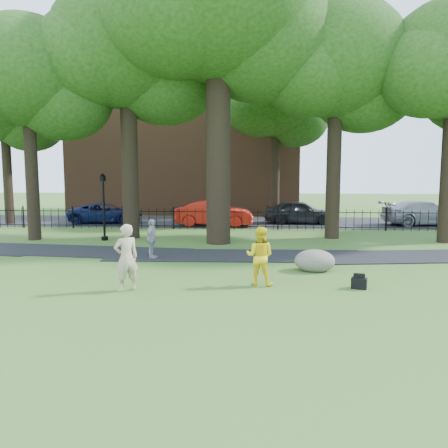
# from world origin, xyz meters

# --- Properties ---
(ground) EXTENTS (120.00, 120.00, 0.00)m
(ground) POSITION_xyz_m (0.00, 0.00, 0.00)
(ground) COLOR #416623
(ground) RESTS_ON ground
(footpath) EXTENTS (36.07, 3.85, 0.03)m
(footpath) POSITION_xyz_m (1.00, 3.90, 0.00)
(footpath) COLOR black
(footpath) RESTS_ON ground
(street) EXTENTS (80.00, 7.00, 0.02)m
(street) POSITION_xyz_m (0.00, 16.00, 0.00)
(street) COLOR black
(street) RESTS_ON ground
(iron_fence) EXTENTS (44.00, 0.04, 1.20)m
(iron_fence) POSITION_xyz_m (0.00, 12.00, 0.60)
(iron_fence) COLOR black
(iron_fence) RESTS_ON ground
(brick_building) EXTENTS (18.00, 8.00, 12.00)m
(brick_building) POSITION_xyz_m (-4.00, 24.00, 6.00)
(brick_building) COLOR brown
(brick_building) RESTS_ON ground
(big_tree) EXTENTS (10.08, 8.61, 14.37)m
(big_tree) POSITION_xyz_m (0.13, 7.09, 10.14)
(big_tree) COLOR black
(big_tree) RESTS_ON ground
(tree_row) EXTENTS (26.82, 7.96, 12.42)m
(tree_row) POSITION_xyz_m (0.52, 8.40, 8.15)
(tree_row) COLOR black
(tree_row) RESTS_ON ground
(woman) EXTENTS (0.80, 0.75, 1.83)m
(woman) POSITION_xyz_m (-1.81, -1.40, 0.92)
(woman) COLOR tan
(woman) RESTS_ON ground
(man) EXTENTS (0.95, 0.82, 1.68)m
(man) POSITION_xyz_m (1.80, -0.51, 0.84)
(man) COLOR yellow
(man) RESTS_ON ground
(pedestrian) EXTENTS (0.45, 0.91, 1.49)m
(pedestrian) POSITION_xyz_m (-2.19, 3.14, 0.75)
(pedestrian) COLOR #99999D
(pedestrian) RESTS_ON ground
(boulder) EXTENTS (1.43, 1.14, 0.77)m
(boulder) POSITION_xyz_m (3.63, 1.45, 0.38)
(boulder) COLOR #696557
(boulder) RESTS_ON ground
(lamppost) EXTENTS (0.32, 0.32, 3.21)m
(lamppost) POSITION_xyz_m (-5.55, 7.55, 1.57)
(lamppost) COLOR black
(lamppost) RESTS_ON ground
(backpack) EXTENTS (0.47, 0.38, 0.31)m
(backpack) POSITION_xyz_m (4.56, -0.75, 0.15)
(backpack) COLOR black
(backpack) RESTS_ON ground
(red_bag) EXTENTS (0.45, 0.35, 0.27)m
(red_bag) POSITION_xyz_m (3.96, 2.24, 0.13)
(red_bag) COLOR maroon
(red_bag) RESTS_ON ground
(red_sedan) EXTENTS (4.75, 1.81, 1.55)m
(red_sedan) POSITION_xyz_m (-0.77, 13.50, 0.77)
(red_sedan) COLOR red
(red_sedan) RESTS_ON ground
(navy_van) EXTENTS (4.84, 2.57, 1.30)m
(navy_van) POSITION_xyz_m (-7.99, 14.80, 0.65)
(navy_van) COLOR #0D1742
(navy_van) RESTS_ON ground
(grey_car) EXTENTS (4.55, 2.04, 1.52)m
(grey_car) POSITION_xyz_m (4.54, 15.25, 0.76)
(grey_car) COLOR black
(grey_car) RESTS_ON ground
(silver_car) EXTENTS (5.45, 2.65, 1.53)m
(silver_car) POSITION_xyz_m (12.21, 14.88, 0.76)
(silver_car) COLOR gray
(silver_car) RESTS_ON ground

